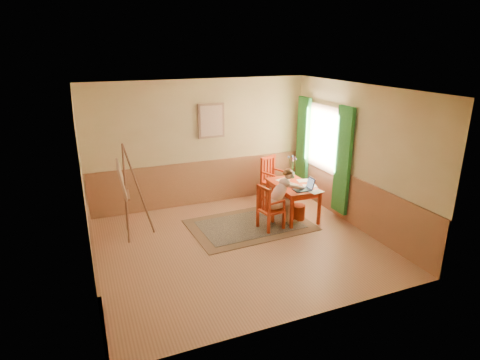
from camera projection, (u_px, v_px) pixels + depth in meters
name	position (u px, v px, depth m)	size (l,w,h in m)	color
room	(239.00, 172.00, 6.88)	(5.04, 4.54, 2.84)	tan
wainscot	(223.00, 204.00, 7.87)	(5.00, 4.50, 1.00)	#B07752
window	(322.00, 148.00, 8.74)	(0.12, 2.01, 2.20)	white
wall_portrait	(211.00, 121.00, 8.74)	(0.60, 0.05, 0.76)	#A0785D
rug	(250.00, 225.00, 8.12)	(2.47, 1.71, 0.02)	#8C7251
table	(293.00, 188.00, 8.36)	(0.73, 1.21, 0.72)	#BB3716
chair_left	(269.00, 208.00, 7.82)	(0.49, 0.48, 0.92)	#BB3716
chair_back	(273.00, 179.00, 9.27)	(0.60, 0.62, 1.04)	#BB3716
figure	(282.00, 196.00, 7.91)	(0.91, 0.47, 1.18)	#D3A990
laptop	(305.00, 188.00, 8.00)	(0.40, 0.25, 0.24)	#1E2338
papers	(303.00, 184.00, 8.32)	(0.70, 1.16, 0.00)	white
vase	(293.00, 168.00, 8.67)	(0.18, 0.26, 0.50)	#3F724C
wastebasket	(298.00, 212.00, 8.36)	(0.30, 0.30, 0.32)	#C7451E
easel	(124.00, 183.00, 7.34)	(0.63, 0.81, 1.82)	brown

